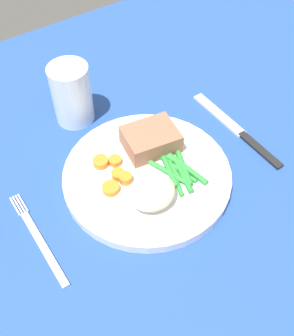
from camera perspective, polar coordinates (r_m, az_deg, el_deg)
dining_table at (r=62.77cm, az=-2.30°, el=-1.31°), size 120.00×90.00×2.00cm
dinner_plate at (r=60.62cm, az=0.00°, el=-1.08°), size 25.14×25.14×1.60cm
meat_portion at (r=62.18cm, az=0.53°, el=4.07°), size 8.99×7.60×3.28cm
mashed_potatoes at (r=55.46cm, az=0.71°, el=-3.42°), size 6.73×5.90×3.77cm
carrot_slices at (r=59.41cm, az=-4.83°, el=-0.73°), size 5.40×7.44×1.24cm
green_beans at (r=60.20cm, az=4.27°, el=0.04°), size 6.55×9.82×0.88cm
fork at (r=57.25cm, az=-15.08°, el=-9.57°), size 1.44×16.60×0.40cm
knife at (r=69.42cm, az=12.70°, el=5.15°), size 1.70×20.50×0.64cm
water_glass at (r=68.52cm, az=-10.49°, el=9.75°), size 6.54×6.54×10.34cm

